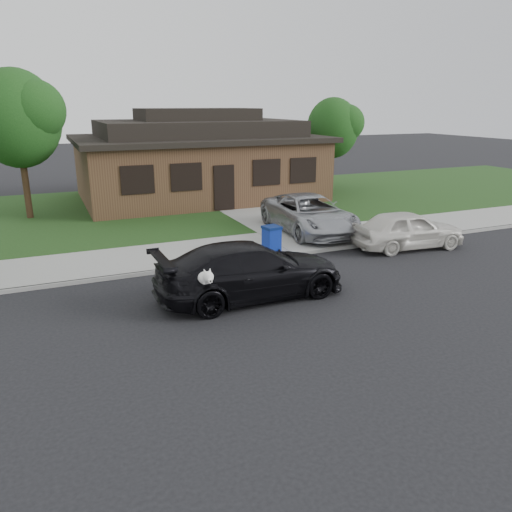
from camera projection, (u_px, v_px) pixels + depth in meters
name	position (u px, v px, depth m)	size (l,w,h in m)	color
ground	(224.00, 310.00, 12.64)	(120.00, 120.00, 0.00)	black
sidewalk	(174.00, 255.00, 17.01)	(60.00, 3.00, 0.12)	gray
curb	(186.00, 268.00, 15.70)	(60.00, 0.12, 0.12)	gray
lawn	(132.00, 211.00, 24.03)	(60.00, 13.00, 0.13)	#193814
driveway	(271.00, 212.00, 23.67)	(4.50, 13.00, 0.14)	gray
sedan	(250.00, 270.00, 13.31)	(5.20, 2.47, 1.50)	black
minivan	(309.00, 214.00, 19.60)	(2.40, 5.19, 1.44)	#A7A9AE
white_compact	(408.00, 229.00, 17.88)	(1.63, 4.06, 1.38)	silver
recycling_bin	(272.00, 239.00, 17.08)	(0.63, 0.63, 0.90)	navy
house	(198.00, 160.00, 26.69)	(12.60, 8.60, 4.65)	#422B1C
tree_0	(21.00, 117.00, 20.99)	(3.78, 3.60, 6.34)	#332114
tree_1	(336.00, 127.00, 28.79)	(3.15, 3.00, 5.25)	#332114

